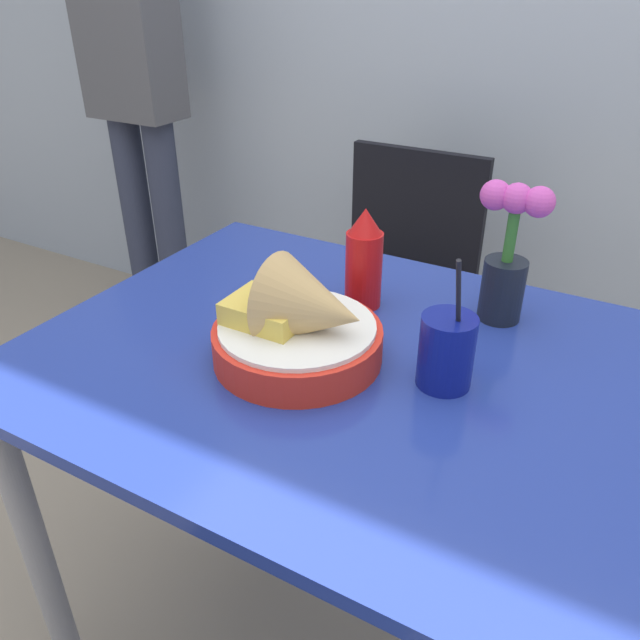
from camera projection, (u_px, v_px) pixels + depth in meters
ground_plane at (332, 635)px, 1.41m from camera, size 12.00×12.00×0.00m
dining_table at (335, 408)px, 1.09m from camera, size 1.00×0.80×0.76m
chair_far_window at (400, 277)px, 1.82m from camera, size 0.40×0.40×0.87m
food_basket at (303, 327)px, 0.97m from camera, size 0.27×0.27×0.18m
ketchup_bottle at (364, 260)px, 1.12m from camera, size 0.07×0.07×0.19m
drink_cup at (447, 352)px, 0.93m from camera, size 0.08×0.08×0.23m
flower_vase at (508, 256)px, 1.07m from camera, size 0.12×0.08×0.25m
person_standing at (131, 65)px, 2.09m from camera, size 0.32×0.20×1.76m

